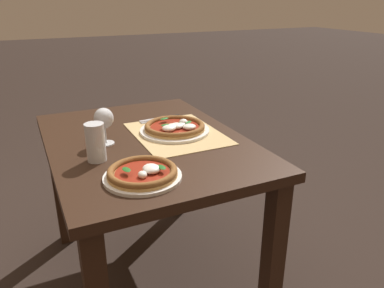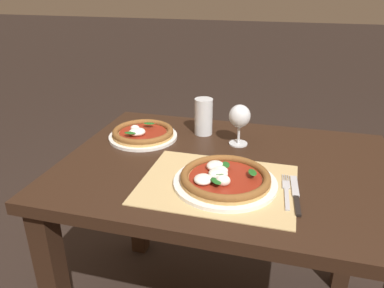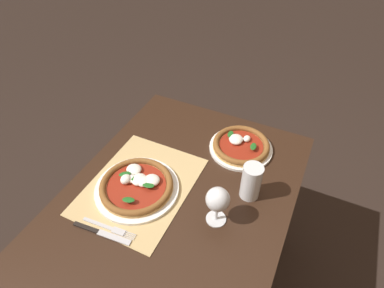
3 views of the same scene
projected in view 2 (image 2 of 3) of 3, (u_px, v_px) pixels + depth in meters
name	position (u px, v px, depth m)	size (l,w,h in m)	color
dining_table	(225.00, 194.00, 1.32)	(1.11, 0.81, 0.74)	black
paper_placemat	(218.00, 184.00, 1.14)	(0.47, 0.36, 0.00)	tan
pizza_near	(224.00, 178.00, 1.12)	(0.31, 0.31, 0.05)	white
pizza_far	(143.00, 133.00, 1.46)	(0.27, 0.27, 0.05)	white
wine_glass	(240.00, 118.00, 1.37)	(0.08, 0.08, 0.16)	silver
pint_glass	(204.00, 117.00, 1.48)	(0.07, 0.07, 0.15)	silver
fork	(286.00, 191.00, 1.09)	(0.03, 0.20, 0.00)	#B7B7BC
knife	(296.00, 194.00, 1.07)	(0.04, 0.22, 0.01)	black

